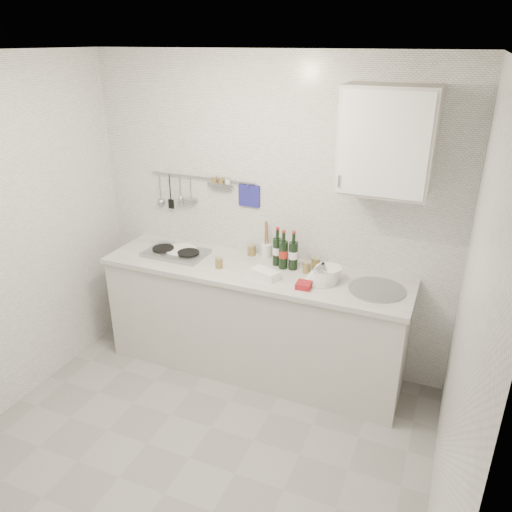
{
  "coord_description": "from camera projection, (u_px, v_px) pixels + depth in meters",
  "views": [
    {
      "loc": [
        1.38,
        -2.13,
        2.56
      ],
      "look_at": [
        0.1,
        0.9,
        1.12
      ],
      "focal_mm": 35.0,
      "sensor_mm": 36.0,
      "label": 1
    }
  ],
  "objects": [
    {
      "name": "butter_dish",
      "position": [
        265.0,
        274.0,
        3.71
      ],
      "size": [
        0.24,
        0.17,
        0.06
      ],
      "primitive_type": "cube",
      "rotation": [
        0.0,
        0.0,
        -0.33
      ],
      "color": "white",
      "rests_on": "counter"
    },
    {
      "name": "jar_b",
      "position": [
        315.0,
        262.0,
        3.88
      ],
      "size": [
        0.07,
        0.07,
        0.08
      ],
      "rotation": [
        0.0,
        0.0,
        0.32
      ],
      "color": "olive",
      "rests_on": "counter"
    },
    {
      "name": "wall_cabinet",
      "position": [
        388.0,
        141.0,
        3.25
      ],
      "size": [
        0.6,
        0.38,
        0.7
      ],
      "color": "#BAB3AC",
      "rests_on": "back_wall"
    },
    {
      "name": "wall_right",
      "position": [
        461.0,
        350.0,
        2.28
      ],
      "size": [
        0.02,
        2.8,
        2.5
      ],
      "primitive_type": "cube",
      "color": "silver",
      "rests_on": "floor"
    },
    {
      "name": "utensil_crock",
      "position": [
        266.0,
        249.0,
        4.04
      ],
      "size": [
        0.08,
        0.08,
        0.32
      ],
      "rotation": [
        0.0,
        0.0,
        -0.01
      ],
      "color": "white",
      "rests_on": "counter"
    },
    {
      "name": "jar_d",
      "position": [
        219.0,
        262.0,
        3.87
      ],
      "size": [
        0.06,
        0.06,
        0.09
      ],
      "rotation": [
        0.0,
        0.0,
        -0.0
      ],
      "color": "olive",
      "rests_on": "counter"
    },
    {
      "name": "wall_rail",
      "position": [
        200.0,
        189.0,
        4.11
      ],
      "size": [
        0.98,
        0.09,
        0.34
      ],
      "color": "#93969B",
      "rests_on": "back_wall"
    },
    {
      "name": "plate_stack_hob",
      "position": [
        180.0,
        251.0,
        4.15
      ],
      "size": [
        0.28,
        0.27,
        0.03
      ],
      "rotation": [
        0.0,
        0.0,
        -0.12
      ],
      "color": "#5481BF",
      "rests_on": "counter"
    },
    {
      "name": "ceiling",
      "position": [
        161.0,
        53.0,
        2.32
      ],
      "size": [
        3.0,
        3.0,
        0.0
      ],
      "primitive_type": "plane",
      "rotation": [
        3.14,
        0.0,
        0.0
      ],
      "color": "silver",
      "rests_on": "back_wall"
    },
    {
      "name": "floor",
      "position": [
        189.0,
        458.0,
        3.32
      ],
      "size": [
        3.0,
        3.0,
        0.0
      ],
      "primitive_type": "plane",
      "color": "gray",
      "rests_on": "ground"
    },
    {
      "name": "back_wall",
      "position": [
        268.0,
        217.0,
        4.0
      ],
      "size": [
        3.0,
        0.02,
        2.5
      ],
      "primitive_type": "cube",
      "color": "silver",
      "rests_on": "floor"
    },
    {
      "name": "counter",
      "position": [
        255.0,
        322.0,
        4.07
      ],
      "size": [
        2.44,
        0.64,
        0.96
      ],
      "color": "#BAB3AC",
      "rests_on": "floor"
    },
    {
      "name": "strawberry_punnet",
      "position": [
        304.0,
        285.0,
        3.57
      ],
      "size": [
        0.11,
        0.11,
        0.04
      ],
      "primitive_type": "cube",
      "rotation": [
        0.0,
        0.0,
        0.05
      ],
      "color": "#A51A12",
      "rests_on": "counter"
    },
    {
      "name": "plate_stack_sink",
      "position": [
        324.0,
        275.0,
        3.65
      ],
      "size": [
        0.26,
        0.25,
        0.12
      ],
      "rotation": [
        0.0,
        0.0,
        0.08
      ],
      "color": "white",
      "rests_on": "counter"
    },
    {
      "name": "jar_c",
      "position": [
        307.0,
        267.0,
        3.79
      ],
      "size": [
        0.07,
        0.07,
        0.09
      ],
      "rotation": [
        0.0,
        0.0,
        0.31
      ],
      "color": "olive",
      "rests_on": "counter"
    },
    {
      "name": "wine_bottles",
      "position": [
        285.0,
        249.0,
        3.84
      ],
      "size": [
        0.22,
        0.11,
        0.31
      ],
      "rotation": [
        0.0,
        0.0,
        -0.2
      ],
      "color": "black",
      "rests_on": "counter"
    },
    {
      "name": "jar_a",
      "position": [
        252.0,
        250.0,
        4.1
      ],
      "size": [
        0.07,
        0.07,
        0.1
      ],
      "rotation": [
        0.0,
        0.0,
        -0.41
      ],
      "color": "olive",
      "rests_on": "counter"
    }
  ]
}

